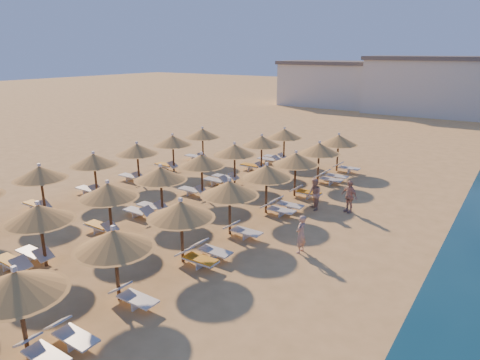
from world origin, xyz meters
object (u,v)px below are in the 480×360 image
Objects in this scene: beachgoer_b at (314,194)px; parasol_row_west at (136,183)px; parasol_row_east at (207,199)px; beachgoer_a at (301,234)px; beachgoer_c at (349,196)px.

parasol_row_west is at bearing -84.39° from beachgoer_b.
parasol_row_east is at bearing -57.68° from beachgoer_b.
parasol_row_west is (-4.14, 0.00, 0.00)m from parasol_row_east.
parasol_row_east reaches higher than beachgoer_a.
beachgoer_c is at bearing 43.47° from parasol_row_west.
beachgoer_c is (0.00, 5.52, 0.04)m from beachgoer_a.
beachgoer_b is (6.00, 6.52, -1.29)m from parasol_row_west.
parasol_row_west is at bearing -76.80° from beachgoer_a.
beachgoer_b is (1.86, 6.52, -1.29)m from parasol_row_east.
parasol_row_east is 6.90m from beachgoer_b.
parasol_row_east reaches higher than beachgoer_b.
parasol_row_west is 18.48× the size of beachgoer_c.
beachgoer_b is at bearing -160.99° from beachgoer_a.
beachgoer_a is at bearing 12.55° from parasol_row_west.
beachgoer_b is (-1.60, 4.83, 0.03)m from beachgoer_a.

